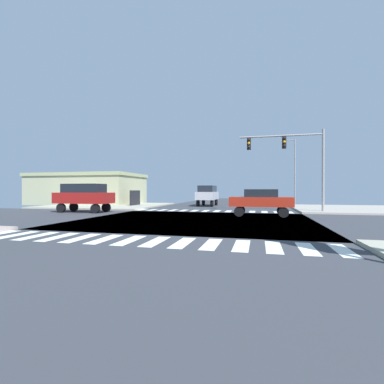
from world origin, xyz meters
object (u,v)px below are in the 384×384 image
(traffic_signal_mast, at_px, (289,152))
(bank_building, at_px, (88,189))
(sedan_nearside_1, at_px, (261,200))
(street_lamp, at_px, (293,166))
(suv_farside_1, at_px, (84,195))
(suv_queued_2, at_px, (207,194))

(traffic_signal_mast, xyz_separation_m, bank_building, (-24.00, 7.78, -2.98))
(traffic_signal_mast, height_order, bank_building, traffic_signal_mast)
(traffic_signal_mast, relative_size, sedan_nearside_1, 1.56)
(street_lamp, distance_m, suv_farside_1, 24.87)
(street_lamp, bearing_deg, suv_farside_1, -137.52)
(suv_farside_1, distance_m, suv_queued_2, 14.11)
(traffic_signal_mast, xyz_separation_m, sedan_nearside_1, (-2.30, -3.85, -3.83))
(suv_queued_2, bearing_deg, street_lamp, -152.51)
(bank_building, height_order, sedan_nearside_1, bank_building)
(traffic_signal_mast, distance_m, suv_queued_2, 11.75)
(traffic_signal_mast, height_order, street_lamp, street_lamp)
(traffic_signal_mast, distance_m, bank_building, 25.40)
(street_lamp, bearing_deg, bank_building, -168.98)
(traffic_signal_mast, relative_size, suv_farside_1, 1.46)
(bank_building, bearing_deg, suv_farside_1, -56.99)
(sedan_nearside_1, xyz_separation_m, suv_queued_2, (-5.92, 11.46, 0.28))
(traffic_signal_mast, bearing_deg, street_lamp, 82.37)
(bank_building, bearing_deg, street_lamp, 11.02)
(bank_building, relative_size, suv_farside_1, 3.21)
(street_lamp, height_order, sedan_nearside_1, street_lamp)
(sedan_nearside_1, height_order, suv_queued_2, suv_queued_2)
(bank_building, bearing_deg, suv_queued_2, -0.60)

